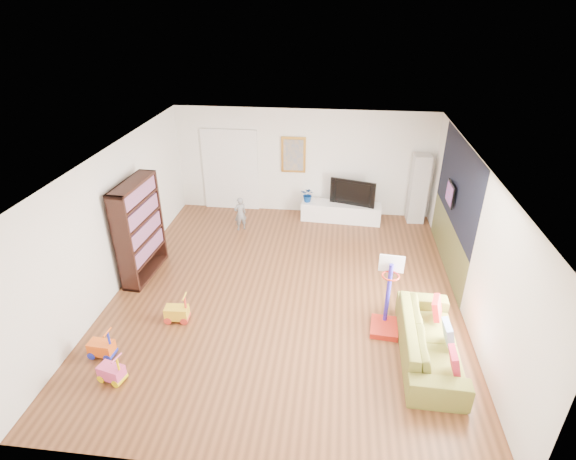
# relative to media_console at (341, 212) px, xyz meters

# --- Properties ---
(floor) EXTENTS (6.50, 7.50, 0.00)m
(floor) POSITION_rel_media_console_xyz_m (-1.02, -3.28, -0.23)
(floor) COLOR brown
(floor) RESTS_ON ground
(ceiling) EXTENTS (6.50, 7.50, 0.00)m
(ceiling) POSITION_rel_media_console_xyz_m (-1.02, -3.28, 2.47)
(ceiling) COLOR white
(ceiling) RESTS_ON ground
(wall_back) EXTENTS (6.50, 0.00, 2.70)m
(wall_back) POSITION_rel_media_console_xyz_m (-1.02, 0.47, 1.12)
(wall_back) COLOR white
(wall_back) RESTS_ON ground
(wall_front) EXTENTS (6.50, 0.00, 2.70)m
(wall_front) POSITION_rel_media_console_xyz_m (-1.02, -7.03, 1.12)
(wall_front) COLOR silver
(wall_front) RESTS_ON ground
(wall_left) EXTENTS (0.00, 7.50, 2.70)m
(wall_left) POSITION_rel_media_console_xyz_m (-4.27, -3.28, 1.12)
(wall_left) COLOR silver
(wall_left) RESTS_ON ground
(wall_right) EXTENTS (0.00, 7.50, 2.70)m
(wall_right) POSITION_rel_media_console_xyz_m (2.23, -3.28, 1.12)
(wall_right) COLOR silver
(wall_right) RESTS_ON ground
(navy_accent) EXTENTS (0.01, 3.20, 1.70)m
(navy_accent) POSITION_rel_media_console_xyz_m (2.22, -1.88, 1.62)
(navy_accent) COLOR black
(navy_accent) RESTS_ON wall_right
(olive_wainscot) EXTENTS (0.01, 3.20, 1.00)m
(olive_wainscot) POSITION_rel_media_console_xyz_m (2.22, -1.88, 0.27)
(olive_wainscot) COLOR brown
(olive_wainscot) RESTS_ON wall_right
(doorway) EXTENTS (1.45, 0.06, 2.10)m
(doorway) POSITION_rel_media_console_xyz_m (-2.92, 0.43, 0.82)
(doorway) COLOR white
(doorway) RESTS_ON ground
(painting_back) EXTENTS (0.62, 0.06, 0.92)m
(painting_back) POSITION_rel_media_console_xyz_m (-1.27, 0.43, 1.32)
(painting_back) COLOR gold
(painting_back) RESTS_ON wall_back
(artwork_right) EXTENTS (0.04, 0.56, 0.46)m
(artwork_right) POSITION_rel_media_console_xyz_m (2.15, -1.68, 1.32)
(artwork_right) COLOR #7F3F8C
(artwork_right) RESTS_ON wall_right
(media_console) EXTENTS (2.01, 0.62, 0.46)m
(media_console) POSITION_rel_media_console_xyz_m (0.00, 0.00, 0.00)
(media_console) COLOR white
(media_console) RESTS_ON ground
(tall_cabinet) EXTENTS (0.42, 0.42, 1.74)m
(tall_cabinet) POSITION_rel_media_console_xyz_m (1.87, 0.21, 0.64)
(tall_cabinet) COLOR silver
(tall_cabinet) RESTS_ON ground
(bookshelf) EXTENTS (0.43, 1.40, 2.01)m
(bookshelf) POSITION_rel_media_console_xyz_m (-3.96, -2.95, 0.78)
(bookshelf) COLOR black
(bookshelf) RESTS_ON ground
(sofa) EXTENTS (0.92, 2.23, 0.65)m
(sofa) POSITION_rel_media_console_xyz_m (1.44, -4.76, 0.09)
(sofa) COLOR olive
(sofa) RESTS_ON ground
(basketball_hoop) EXTENTS (0.53, 0.62, 1.37)m
(basketball_hoop) POSITION_rel_media_console_xyz_m (0.80, -4.20, 0.46)
(basketball_hoop) COLOR #AD2114
(basketball_hoop) RESTS_ON ground
(ride_on_yellow) EXTENTS (0.42, 0.28, 0.54)m
(ride_on_yellow) POSITION_rel_media_console_xyz_m (-2.81, -4.36, 0.04)
(ride_on_yellow) COLOR yellow
(ride_on_yellow) RESTS_ON ground
(ride_on_orange) EXTENTS (0.40, 0.26, 0.51)m
(ride_on_orange) POSITION_rel_media_console_xyz_m (-3.70, -5.35, 0.03)
(ride_on_orange) COLOR #E95A15
(ride_on_orange) RESTS_ON ground
(ride_on_pink) EXTENTS (0.42, 0.31, 0.50)m
(ride_on_pink) POSITION_rel_media_console_xyz_m (-3.31, -5.82, 0.02)
(ride_on_pink) COLOR #E34482
(ride_on_pink) RESTS_ON ground
(child) EXTENTS (0.37, 0.34, 0.85)m
(child) POSITION_rel_media_console_xyz_m (-2.42, -0.80, 0.19)
(child) COLOR slate
(child) RESTS_ON ground
(tv) EXTENTS (1.13, 0.47, 0.66)m
(tv) POSITION_rel_media_console_xyz_m (0.29, 0.06, 0.56)
(tv) COLOR black
(tv) RESTS_ON media_console
(vase_plant) EXTENTS (0.41, 0.38, 0.38)m
(vase_plant) POSITION_rel_media_console_xyz_m (-0.85, 0.02, 0.42)
(vase_plant) COLOR navy
(vase_plant) RESTS_ON media_console
(pillow_left) EXTENTS (0.10, 0.36, 0.36)m
(pillow_left) POSITION_rel_media_console_xyz_m (1.66, -5.39, 0.28)
(pillow_left) COLOR #B7223B
(pillow_left) RESTS_ON sofa
(pillow_center) EXTENTS (0.11, 0.38, 0.37)m
(pillow_center) POSITION_rel_media_console_xyz_m (1.69, -4.78, 0.28)
(pillow_center) COLOR silver
(pillow_center) RESTS_ON sofa
(pillow_right) EXTENTS (0.19, 0.37, 0.35)m
(pillow_right) POSITION_rel_media_console_xyz_m (1.62, -4.15, 0.28)
(pillow_right) COLOR red
(pillow_right) RESTS_ON sofa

